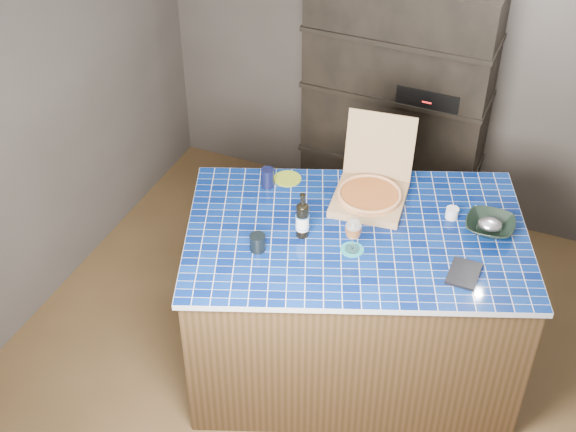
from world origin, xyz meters
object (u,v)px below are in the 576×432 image
at_px(dvd_case, 464,274).
at_px(wine_glass, 353,229).
at_px(kitchen_island, 352,299).
at_px(pizza_box, 370,192).
at_px(mead_bottle, 302,219).
at_px(bowl, 490,226).

bearing_deg(dvd_case, wine_glass, -176.23).
distance_m(kitchen_island, pizza_box, 0.62).
distance_m(mead_bottle, wine_glass, 0.28).
xyz_separation_m(wine_glass, bowl, (0.61, 0.43, -0.10)).
distance_m(dvd_case, bowl, 0.40).
height_order(dvd_case, bowl, bowl).
distance_m(kitchen_island, dvd_case, 0.78).
xyz_separation_m(mead_bottle, wine_glass, (0.28, -0.01, 0.03)).
height_order(wine_glass, bowl, wine_glass).
height_order(kitchen_island, dvd_case, dvd_case).
height_order(kitchen_island, wine_glass, wine_glass).
xyz_separation_m(wine_glass, dvd_case, (0.57, 0.04, -0.13)).
bearing_deg(mead_bottle, kitchen_island, 27.29).
xyz_separation_m(pizza_box, mead_bottle, (-0.23, -0.42, 0.05)).
bearing_deg(mead_bottle, bowl, 25.30).
bearing_deg(pizza_box, mead_bottle, -125.14).
relative_size(pizza_box, bowl, 1.99).
relative_size(dvd_case, bowl, 0.80).
distance_m(pizza_box, bowl, 0.66).
bearing_deg(wine_glass, pizza_box, 96.57).
bearing_deg(pizza_box, bowl, -6.90).
bearing_deg(pizza_box, wine_glass, -90.10).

